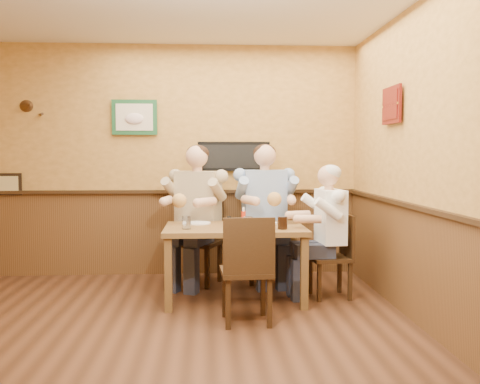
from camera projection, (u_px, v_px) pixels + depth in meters
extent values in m
plane|color=#351D10|center=(121.00, 346.00, 4.12)|extent=(5.00, 5.00, 0.00)
cube|color=gold|center=(152.00, 160.00, 6.51)|extent=(5.00, 0.02, 2.80)
cube|color=gold|center=(441.00, 164.00, 4.17)|extent=(0.02, 5.00, 2.80)
cube|color=brown|center=(153.00, 234.00, 6.55)|extent=(5.00, 0.02, 1.00)
cube|color=brown|center=(436.00, 277.00, 4.23)|extent=(0.02, 5.00, 1.00)
cube|color=black|center=(234.00, 156.00, 6.53)|extent=(0.88, 0.03, 0.34)
cube|color=#1B512B|center=(135.00, 117.00, 6.42)|extent=(0.54, 0.03, 0.42)
cube|color=black|center=(9.00, 184.00, 6.39)|extent=(0.30, 0.03, 0.26)
cube|color=maroon|center=(392.00, 105.00, 5.18)|extent=(0.03, 0.48, 0.36)
cube|color=brown|center=(235.00, 229.00, 5.38)|extent=(1.40, 0.90, 0.05)
cube|color=brown|center=(168.00, 275.00, 4.97)|extent=(0.07, 0.07, 0.70)
cube|color=brown|center=(304.00, 273.00, 5.05)|extent=(0.07, 0.07, 0.70)
cube|color=brown|center=(174.00, 259.00, 5.75)|extent=(0.07, 0.07, 0.70)
cube|color=brown|center=(291.00, 257.00, 5.83)|extent=(0.07, 0.07, 0.70)
cylinder|color=silver|center=(186.00, 222.00, 5.18)|extent=(0.10, 0.10, 0.13)
cylinder|color=white|center=(248.00, 224.00, 5.08)|extent=(0.10, 0.10, 0.13)
cylinder|color=black|center=(282.00, 223.00, 5.17)|extent=(0.12, 0.12, 0.12)
cylinder|color=red|center=(243.00, 218.00, 5.35)|extent=(0.05, 0.05, 0.17)
cylinder|color=white|center=(227.00, 223.00, 5.34)|extent=(0.04, 0.04, 0.08)
cylinder|color=black|center=(229.00, 221.00, 5.41)|extent=(0.05, 0.05, 0.10)
cylinder|color=white|center=(199.00, 223.00, 5.58)|extent=(0.28, 0.28, 0.02)
cylinder|color=white|center=(267.00, 223.00, 5.58)|extent=(0.24, 0.24, 0.01)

